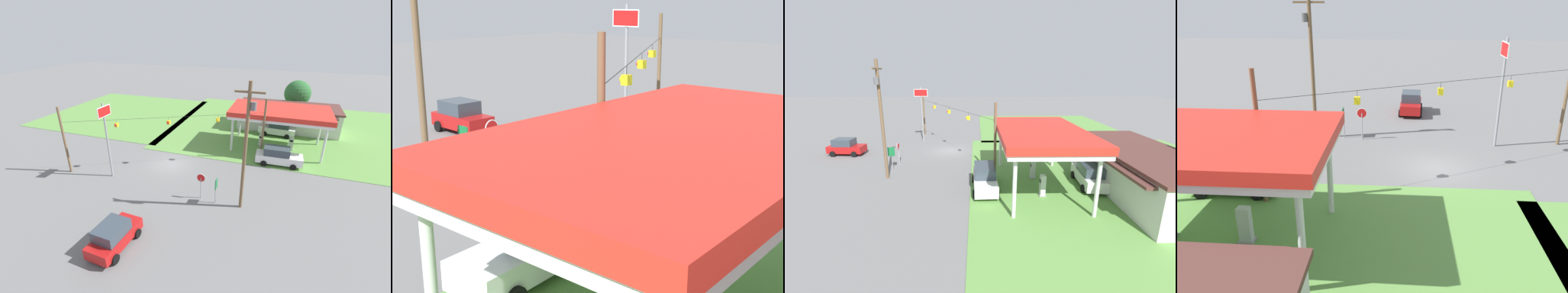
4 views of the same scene
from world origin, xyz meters
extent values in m
plane|color=slate|center=(0.00, 0.00, 0.00)|extent=(160.00, 160.00, 0.00)
cube|color=silver|center=(10.92, 8.63, 4.45)|extent=(11.57, 6.77, 0.35)
cube|color=red|center=(10.92, 8.63, 4.90)|extent=(11.77, 6.97, 0.55)
cylinder|color=silver|center=(5.74, 5.84, 2.14)|extent=(0.28, 0.28, 4.27)
cube|color=gray|center=(9.07, 8.63, 0.06)|extent=(0.71, 0.56, 0.12)
cube|color=silver|center=(9.07, 8.63, 0.94)|extent=(0.55, 0.40, 1.64)
cube|color=black|center=(9.07, 8.41, 1.27)|extent=(0.39, 0.03, 0.24)
cube|color=white|center=(11.53, 4.02, 0.78)|extent=(5.09, 2.00, 0.88)
cube|color=#333D47|center=(11.22, 4.01, 1.64)|extent=(2.82, 1.79, 0.83)
cylinder|color=black|center=(13.11, 3.12, 0.34)|extent=(0.69, 0.24, 0.68)
cylinder|color=black|center=(9.94, 4.91, 0.34)|extent=(0.69, 0.24, 0.68)
cylinder|color=black|center=(9.99, 3.02, 0.34)|extent=(0.69, 0.24, 0.68)
cube|color=#AD1414|center=(1.37, -12.40, 0.75)|extent=(2.08, 4.23, 0.82)
cube|color=#333D47|center=(1.36, -12.65, 1.57)|extent=(1.83, 2.37, 0.82)
cylinder|color=black|center=(0.50, -11.07, 0.34)|extent=(0.26, 0.69, 0.68)
cylinder|color=black|center=(2.39, -11.18, 0.34)|extent=(0.26, 0.69, 0.68)
cylinder|color=black|center=(0.36, -13.63, 0.34)|extent=(0.26, 0.69, 0.68)
cylinder|color=black|center=(2.24, -13.74, 0.34)|extent=(0.26, 0.69, 0.68)
cylinder|color=#99999E|center=(5.25, -4.99, 1.05)|extent=(0.08, 0.08, 2.10)
cylinder|color=white|center=(5.25, -4.99, 2.10)|extent=(0.80, 0.03, 0.80)
cylinder|color=red|center=(5.25, -4.99, 2.10)|extent=(0.70, 0.03, 0.70)
cylinder|color=gray|center=(-4.67, -4.31, 3.89)|extent=(0.18, 0.18, 7.78)
cube|color=white|center=(-4.57, -4.31, 6.99)|extent=(0.06, 1.87, 0.99)
cube|color=red|center=(-4.57, -4.31, 6.99)|extent=(0.07, 1.75, 0.87)
cylinder|color=gray|center=(6.67, -5.28, 1.20)|extent=(0.07, 0.07, 2.40)
cube|color=#146B33|center=(6.72, -5.28, 1.95)|extent=(0.04, 0.70, 0.90)
cylinder|color=brown|center=(8.87, -5.10, 5.37)|extent=(0.28, 0.28, 10.75)
cylinder|color=brown|center=(-9.43, -5.00, 3.58)|extent=(0.24, 0.24, 7.16)
cylinder|color=brown|center=(9.43, 5.00, 3.58)|extent=(0.24, 0.24, 7.16)
cylinder|color=black|center=(0.00, 0.00, 5.58)|extent=(18.87, 10.02, 0.02)
cylinder|color=black|center=(-4.72, -2.50, 5.41)|extent=(0.02, 0.02, 0.35)
cube|color=yellow|center=(-4.72, -2.50, 5.03)|extent=(0.32, 0.32, 0.40)
sphere|color=red|center=(-4.72, -2.67, 5.03)|extent=(0.28, 0.28, 0.28)
cylinder|color=black|center=(0.00, 0.00, 5.41)|extent=(0.02, 0.02, 0.35)
cube|color=yellow|center=(0.00, 0.00, 5.03)|extent=(0.32, 0.32, 0.40)
sphere|color=red|center=(0.00, -0.17, 5.03)|extent=(0.28, 0.28, 0.28)
cylinder|color=black|center=(4.72, 2.50, 5.41)|extent=(0.02, 0.02, 0.35)
cube|color=yellow|center=(4.72, 2.50, 5.03)|extent=(0.32, 0.32, 0.40)
sphere|color=yellow|center=(4.72, 2.33, 5.03)|extent=(0.28, 0.28, 0.28)
camera|label=1|loc=(11.27, -23.79, 14.03)|focal=24.00mm
camera|label=2|loc=(21.76, 14.78, 8.05)|focal=50.00mm
camera|label=3|loc=(32.02, 3.32, 9.57)|focal=24.00mm
camera|label=4|loc=(2.38, 22.53, 10.26)|focal=35.00mm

